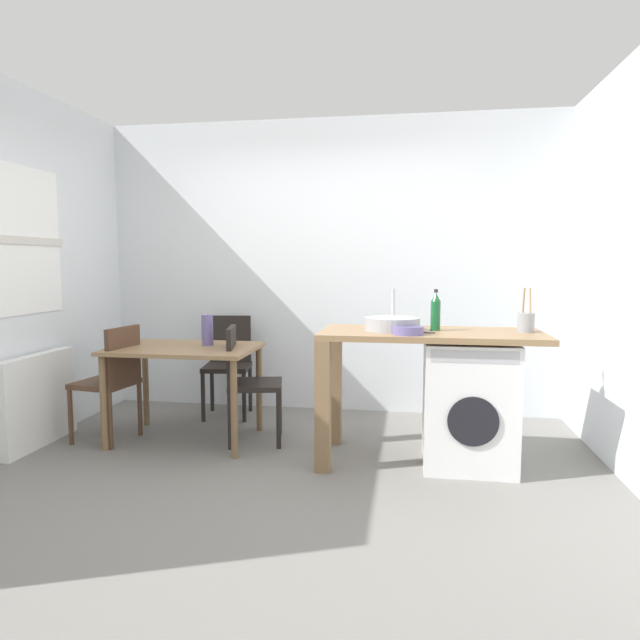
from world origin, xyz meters
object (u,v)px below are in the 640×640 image
(chair_opposite, at_px, (246,377))
(bottle_tall_green, at_px, (436,312))
(chair_spare_by_wall, at_px, (228,359))
(vase, at_px, (207,330))
(chair_person_seat, at_px, (113,377))
(dining_table, at_px, (185,359))
(mixing_bowl, at_px, (408,330))
(utensil_crock, at_px, (526,322))
(washing_machine, at_px, (468,403))

(chair_opposite, bearing_deg, bottle_tall_green, 70.84)
(chair_spare_by_wall, bearing_deg, vase, 87.18)
(bottle_tall_green, relative_size, vase, 1.18)
(chair_person_seat, height_order, chair_spare_by_wall, same)
(dining_table, xyz_separation_m, mixing_bowl, (1.71, -0.39, 0.31))
(chair_person_seat, relative_size, bottle_tall_green, 3.16)
(chair_opposite, height_order, utensil_crock, utensil_crock)
(mixing_bowl, height_order, vase, vase)
(mixing_bowl, bearing_deg, utensil_crock, 17.72)
(chair_person_seat, xyz_separation_m, vase, (0.70, 0.21, 0.35))
(washing_machine, bearing_deg, vase, 171.70)
(chair_person_seat, height_order, utensil_crock, utensil_crock)
(bottle_tall_green, bearing_deg, vase, 172.33)
(dining_table, bearing_deg, utensil_crock, -3.11)
(chair_spare_by_wall, relative_size, utensil_crock, 3.00)
(dining_table, relative_size, vase, 4.55)
(chair_spare_by_wall, distance_m, vase, 0.76)
(mixing_bowl, relative_size, utensil_crock, 0.68)
(chair_opposite, bearing_deg, dining_table, -98.29)
(chair_spare_by_wall, bearing_deg, utensil_crock, 151.32)
(chair_opposite, relative_size, vase, 3.72)
(chair_opposite, relative_size, utensil_crock, 3.00)
(bottle_tall_green, height_order, mixing_bowl, bottle_tall_green)
(chair_opposite, bearing_deg, vase, -113.76)
(washing_machine, height_order, utensil_crock, utensil_crock)
(chair_spare_by_wall, relative_size, bottle_tall_green, 3.16)
(chair_spare_by_wall, distance_m, mixing_bowl, 2.04)
(mixing_bowl, bearing_deg, bottle_tall_green, 53.74)
(bottle_tall_green, distance_m, utensil_crock, 0.60)
(dining_table, relative_size, utensil_crock, 3.67)
(chair_person_seat, xyz_separation_m, washing_machine, (2.67, -0.08, -0.08))
(dining_table, height_order, chair_person_seat, chair_person_seat)
(chair_spare_by_wall, relative_size, vase, 3.72)
(bottle_tall_green, bearing_deg, dining_table, 175.94)
(chair_opposite, bearing_deg, utensil_crock, 72.81)
(bottle_tall_green, bearing_deg, washing_machine, -13.02)
(chair_opposite, distance_m, vase, 0.49)
(washing_machine, bearing_deg, chair_opposite, 172.32)
(dining_table, xyz_separation_m, utensil_crock, (2.49, -0.14, 0.35))
(bottle_tall_green, bearing_deg, chair_opposite, 173.21)
(washing_machine, distance_m, vase, 2.04)
(utensil_crock, bearing_deg, washing_machine, -171.90)
(chair_opposite, bearing_deg, chair_spare_by_wall, -164.72)
(chair_person_seat, xyz_separation_m, chair_spare_by_wall, (0.64, 0.88, 0.00))
(chair_opposite, bearing_deg, washing_machine, 69.95)
(chair_person_seat, xyz_separation_m, utensil_crock, (3.04, -0.02, 0.48))
(chair_person_seat, bearing_deg, washing_machine, -83.34)
(bottle_tall_green, distance_m, vase, 1.77)
(chair_opposite, height_order, chair_spare_by_wall, same)
(utensil_crock, bearing_deg, chair_spare_by_wall, 159.25)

